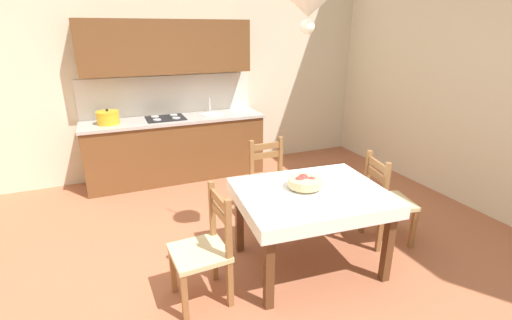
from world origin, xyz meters
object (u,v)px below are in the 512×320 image
at_px(dining_table, 310,204).
at_px(dining_chair_tv_side, 204,250).
at_px(kitchen_cabinetry, 174,120).
at_px(pendant_lamp, 308,9).
at_px(fruit_bowl, 305,182).
at_px(dining_chair_window_side, 386,201).
at_px(dining_chair_kitchen_side, 271,184).

xyz_separation_m(dining_table, dining_chair_tv_side, (-0.99, -0.06, -0.18)).
bearing_deg(kitchen_cabinetry, pendant_lamp, -75.70).
bearing_deg(dining_chair_tv_side, pendant_lamp, 11.00).
bearing_deg(pendant_lamp, dining_table, -72.85).
height_order(dining_table, fruit_bowl, fruit_bowl).
distance_m(kitchen_cabinetry, fruit_bowl, 2.65).
bearing_deg(kitchen_cabinetry, dining_chair_tv_side, -96.55).
bearing_deg(dining_chair_window_side, dining_chair_tv_side, -176.43).
relative_size(kitchen_cabinetry, dining_chair_kitchen_side, 2.69).
bearing_deg(dining_chair_window_side, dining_table, -176.37).
height_order(dining_chair_window_side, fruit_bowl, dining_chair_window_side).
distance_m(kitchen_cabinetry, pendant_lamp, 2.92).
bearing_deg(dining_table, dining_chair_window_side, 3.63).
xyz_separation_m(dining_chair_kitchen_side, dining_chair_window_side, (0.88, -0.85, 0.00)).
height_order(kitchen_cabinetry, fruit_bowl, kitchen_cabinetry).
bearing_deg(dining_chair_tv_side, dining_table, 3.52).
relative_size(dining_chair_window_side, dining_chair_tv_side, 1.00).
xyz_separation_m(fruit_bowl, pendant_lamp, (-0.01, 0.06, 1.40)).
bearing_deg(kitchen_cabinetry, dining_chair_window_side, -58.09).
height_order(dining_chair_tv_side, fruit_bowl, dining_chair_tv_side).
relative_size(dining_chair_window_side, pendant_lamp, 1.16).
distance_m(kitchen_cabinetry, dining_chair_kitchen_side, 1.91).
relative_size(kitchen_cabinetry, dining_table, 1.86).
bearing_deg(pendant_lamp, dining_chair_window_side, -3.86).
xyz_separation_m(kitchen_cabinetry, pendant_lamp, (0.64, -2.51, 1.36)).
relative_size(dining_table, pendant_lamp, 1.67).
bearing_deg(dining_table, pendant_lamp, 107.15).
height_order(dining_table, dining_chair_kitchen_side, dining_chair_kitchen_side).
distance_m(dining_chair_window_side, dining_chair_tv_side, 1.91).
relative_size(dining_table, dining_chair_tv_side, 1.45).
bearing_deg(dining_table, kitchen_cabinetry, 104.43).
height_order(dining_chair_kitchen_side, fruit_bowl, dining_chair_kitchen_side).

